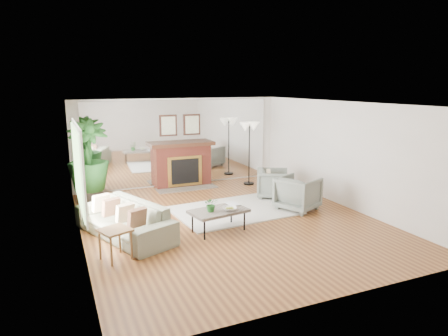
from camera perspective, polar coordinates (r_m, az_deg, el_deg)
name	(u,v)px	position (r m, az deg, el deg)	size (l,w,h in m)	color
ground	(229,221)	(8.69, 0.73, -7.53)	(7.00, 7.00, 0.00)	brown
wall_left	(78,177)	(7.67, -20.12, -1.18)	(0.02, 7.00, 2.50)	white
wall_right	(344,154)	(9.93, 16.72, 1.89)	(0.02, 7.00, 2.50)	white
wall_back	(180,142)	(11.58, -6.31, 3.68)	(6.00, 0.02, 2.50)	white
mirror_panel	(180,142)	(11.56, -6.28, 3.67)	(5.40, 0.04, 2.40)	silver
window_panel	(78,167)	(8.04, -20.14, 0.13)	(0.04, 2.40, 1.50)	#B2E09E
fireplace	(183,164)	(11.46, -5.90, 0.61)	(1.85, 0.83, 2.05)	maroon
area_rug	(234,210)	(9.33, 1.43, -6.06)	(2.72, 1.94, 0.03)	silver
coffee_table	(219,212)	(7.96, -0.78, -6.25)	(1.22, 0.84, 0.45)	#6B6155
sofa	(124,220)	(7.97, -14.07, -7.16)	(2.30, 0.90, 0.67)	gray
armchair_back	(273,183)	(10.41, 7.00, -2.20)	(0.79, 0.81, 0.74)	gray
armchair_front	(298,193)	(9.47, 10.51, -3.58)	(0.84, 0.87, 0.79)	gray
side_table	(115,234)	(6.95, -15.31, -9.09)	(0.61, 0.61, 0.53)	olive
potted_ficus	(88,159)	(10.35, -18.83, 1.29)	(1.14, 1.14, 2.06)	black
floor_lamp	(249,131)	(11.52, 3.66, 5.23)	(0.59, 0.33, 1.83)	black
tabletop_plant	(211,204)	(7.80, -1.84, -5.19)	(0.27, 0.23, 0.30)	#245820
fruit_bowl	(230,209)	(7.90, 0.81, -5.85)	(0.28, 0.28, 0.07)	olive
book	(228,205)	(8.24, 0.57, -5.26)	(0.22, 0.30, 0.02)	olive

